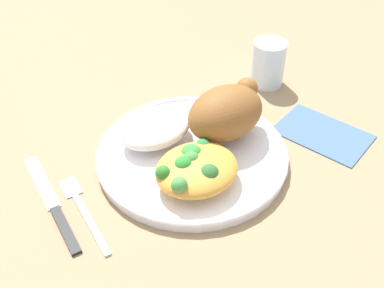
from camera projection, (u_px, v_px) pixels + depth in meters
ground_plane at (192, 159)px, 0.64m from camera, size 2.00×2.00×0.00m
plate at (192, 154)px, 0.63m from camera, size 0.27×0.27×0.02m
roasted_chicken at (227, 112)px, 0.63m from camera, size 0.12×0.08×0.07m
rice_pile at (155, 129)px, 0.63m from camera, size 0.10×0.08×0.03m
mac_cheese_with_broccoli at (196, 168)px, 0.57m from camera, size 0.11×0.10×0.04m
fork at (83, 209)px, 0.56m from camera, size 0.03×0.14×0.01m
knife at (55, 208)px, 0.56m from camera, size 0.03×0.19×0.01m
water_glass at (268, 63)px, 0.76m from camera, size 0.06×0.06×0.08m
napkin at (323, 133)px, 0.68m from camera, size 0.12×0.15×0.00m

